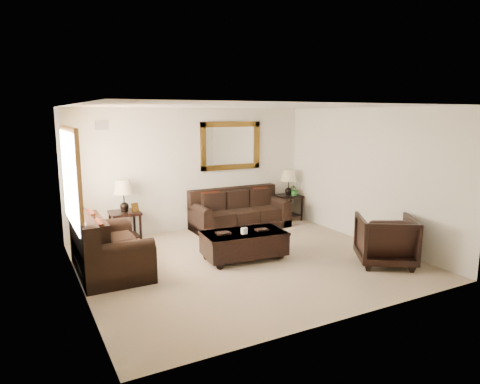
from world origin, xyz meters
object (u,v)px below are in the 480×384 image
coffee_table (244,242)px  armchair (386,238)px  end_table_right (288,187)px  sofa (239,214)px  end_table_left (124,202)px  loveseat (106,251)px

coffee_table → armchair: (2.04, -1.37, 0.16)m
end_table_right → coffee_table: end_table_right is taller
sofa → end_table_left: 2.61m
end_table_right → loveseat: bearing=-161.4°
loveseat → armchair: (4.34, -1.86, 0.11)m
sofa → armchair: (1.12, -3.31, 0.15)m
armchair → end_table_left: bearing=-10.1°
loveseat → coffee_table: size_ratio=1.15×
end_table_left → coffee_table: 2.67m
end_table_right → end_table_left: bearing=-179.9°
end_table_right → coffee_table: 3.15m
armchair → coffee_table: bearing=-1.2°
end_table_left → armchair: size_ratio=1.35×
end_table_left → end_table_right: 3.98m
sofa → armchair: armchair is taller
armchair → end_table_right: bearing=-62.3°
loveseat → end_table_left: size_ratio=1.38×
sofa → end_table_right: size_ratio=1.77×
sofa → loveseat: loveseat is taller
end_table_left → end_table_right: end_table_left is taller
sofa → loveseat: 3.53m
coffee_table → end_table_left: bearing=134.1°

